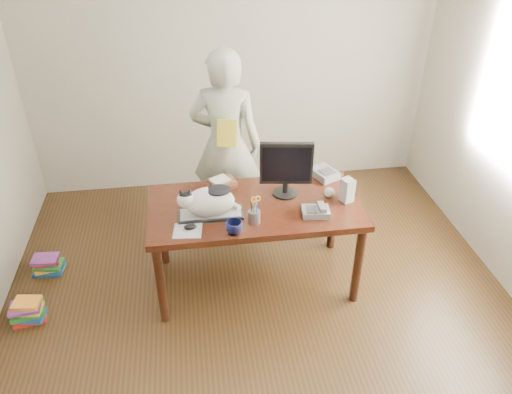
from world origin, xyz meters
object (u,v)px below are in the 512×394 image
(baseball, at_px, (329,192))
(book_pile_b, at_px, (48,265))
(desk, at_px, (254,215))
(cat, at_px, (208,201))
(coffee_mug, at_px, (234,227))
(pen_cup, at_px, (254,215))
(phone, at_px, (316,211))
(book_pile_a, at_px, (28,311))
(keyboard, at_px, (211,214))
(speaker, at_px, (347,190))
(calculator, at_px, (324,173))
(mouse, at_px, (190,227))
(book_stack, at_px, (221,183))
(person, at_px, (226,145))
(monitor, at_px, (286,166))

(baseball, bearing_deg, book_pile_b, 171.99)
(desk, bearing_deg, book_pile_b, 171.03)
(cat, xyz_separation_m, coffee_mug, (0.16, -0.23, -0.09))
(desk, bearing_deg, baseball, -5.13)
(book_pile_b, bearing_deg, pen_cup, -18.93)
(desk, bearing_deg, cat, -153.30)
(pen_cup, distance_m, phone, 0.46)
(book_pile_a, bearing_deg, coffee_mug, -4.72)
(keyboard, distance_m, speaker, 1.04)
(calculator, bearing_deg, cat, -179.42)
(baseball, bearing_deg, phone, -125.61)
(mouse, xyz_separation_m, baseball, (1.07, 0.27, 0.02))
(book_pile_a, height_order, book_pile_b, book_pile_a)
(cat, distance_m, book_pile_b, 1.65)
(book_stack, bearing_deg, book_pile_b, 155.69)
(cat, xyz_separation_m, calculator, (0.98, 0.43, -0.10))
(person, bearing_deg, keyboard, 92.72)
(pen_cup, xyz_separation_m, speaker, (0.73, 0.19, 0.03))
(calculator, xyz_separation_m, book_pile_a, (-2.37, -0.53, -0.69))
(book_stack, relative_size, book_pile_a, 0.98)
(keyboard, distance_m, calculator, 1.05)
(cat, bearing_deg, monitor, 19.09)
(keyboard, relative_size, monitor, 1.05)
(cat, relative_size, book_pile_b, 1.78)
(mouse, bearing_deg, book_stack, 69.65)
(monitor, xyz_separation_m, person, (-0.39, 0.70, -0.14))
(coffee_mug, bearing_deg, book_pile_a, 175.28)
(keyboard, bearing_deg, book_pile_b, 162.80)
(pen_cup, distance_m, book_pile_b, 1.93)
(keyboard, height_order, pen_cup, pen_cup)
(keyboard, xyz_separation_m, speaker, (1.03, 0.06, 0.08))
(keyboard, relative_size, book_stack, 1.79)
(coffee_mug, relative_size, baseball, 1.53)
(book_stack, xyz_separation_m, calculator, (0.85, 0.05, -0.00))
(monitor, height_order, baseball, monitor)
(cat, relative_size, person, 0.27)
(desk, relative_size, mouse, 16.88)
(phone, height_order, book_pile_a, phone)
(coffee_mug, distance_m, book_pile_a, 1.72)
(desk, bearing_deg, monitor, 4.98)
(phone, xyz_separation_m, book_stack, (-0.65, 0.47, 0.01))
(cat, xyz_separation_m, speaker, (1.05, 0.06, -0.04))
(phone, height_order, person, person)
(book_pile_a, bearing_deg, baseball, 5.55)
(baseball, height_order, book_pile_a, baseball)
(keyboard, xyz_separation_m, book_stack, (0.11, 0.38, 0.02))
(monitor, distance_m, calculator, 0.49)
(person, bearing_deg, cat, 91.86)
(pen_cup, distance_m, coffee_mug, 0.19)
(speaker, height_order, book_pile_a, speaker)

